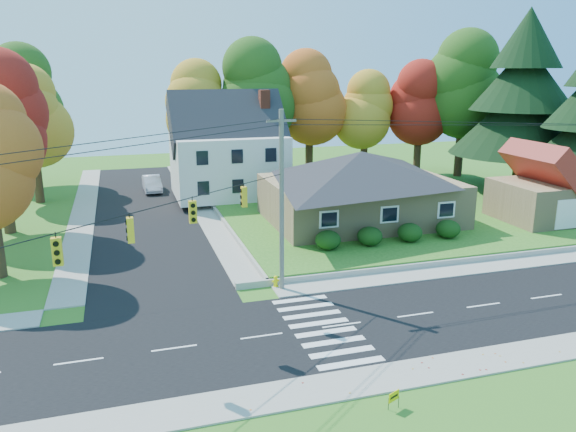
% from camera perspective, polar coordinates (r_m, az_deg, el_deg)
% --- Properties ---
extents(ground, '(120.00, 120.00, 0.00)m').
position_cam_1_polar(ground, '(27.78, 5.47, -10.99)').
color(ground, '#3D7923').
extents(road_main, '(90.00, 8.00, 0.02)m').
position_cam_1_polar(road_main, '(27.78, 5.47, -10.98)').
color(road_main, black).
rests_on(road_main, ground).
extents(road_cross, '(8.00, 44.00, 0.02)m').
position_cam_1_polar(road_cross, '(50.54, -14.45, 0.55)').
color(road_cross, black).
rests_on(road_cross, ground).
extents(sidewalk_north, '(90.00, 2.00, 0.08)m').
position_cam_1_polar(sidewalk_north, '(32.04, 2.07, -7.24)').
color(sidewalk_north, '#9C9A90').
rests_on(sidewalk_north, ground).
extents(sidewalk_south, '(90.00, 2.00, 0.08)m').
position_cam_1_polar(sidewalk_south, '(23.78, 10.21, -15.83)').
color(sidewalk_south, '#9C9A90').
rests_on(sidewalk_south, ground).
extents(lawn, '(30.00, 30.00, 0.50)m').
position_cam_1_polar(lawn, '(50.96, 10.10, 1.19)').
color(lawn, '#3D7923').
rests_on(lawn, ground).
extents(ranch_house, '(14.60, 10.60, 5.40)m').
position_cam_1_polar(ranch_house, '(43.78, 7.37, 3.11)').
color(ranch_house, tan).
rests_on(ranch_house, lawn).
extents(colonial_house, '(10.40, 8.40, 9.60)m').
position_cam_1_polar(colonial_house, '(52.52, -6.05, 6.56)').
color(colonial_house, silver).
rests_on(colonial_house, lawn).
extents(garage, '(7.30, 6.30, 4.60)m').
position_cam_1_polar(garage, '(48.16, 24.78, 2.41)').
color(garage, tan).
rests_on(garage, lawn).
extents(hedge_row, '(10.70, 1.70, 1.27)m').
position_cam_1_polar(hedge_row, '(38.67, 10.33, -1.84)').
color(hedge_row, '#163A10').
rests_on(hedge_row, lawn).
extents(traffic_infrastructure, '(38.10, 10.66, 10.00)m').
position_cam_1_polar(traffic_infrastructure, '(27.12, 4.37, -0.00)').
color(traffic_infrastructure, '#666059').
rests_on(traffic_infrastructure, ground).
extents(tree_lot_0, '(6.72, 6.72, 12.51)m').
position_cam_1_polar(tree_lot_0, '(57.70, -9.34, 10.90)').
color(tree_lot_0, '#3F2A19').
rests_on(tree_lot_0, lawn).
extents(tree_lot_1, '(7.84, 7.84, 14.60)m').
position_cam_1_polar(tree_lot_1, '(57.76, -3.21, 12.37)').
color(tree_lot_1, '#3F2A19').
rests_on(tree_lot_1, lawn).
extents(tree_lot_2, '(7.28, 7.28, 13.56)m').
position_cam_1_polar(tree_lot_2, '(60.45, 2.22, 11.87)').
color(tree_lot_2, '#3F2A19').
rests_on(tree_lot_2, lawn).
extents(tree_lot_3, '(6.16, 6.16, 11.47)m').
position_cam_1_polar(tree_lot_3, '(61.83, 7.87, 10.60)').
color(tree_lot_3, '#3F2A19').
rests_on(tree_lot_3, lawn).
extents(tree_lot_4, '(6.72, 6.72, 12.51)m').
position_cam_1_polar(tree_lot_4, '(63.65, 13.28, 11.06)').
color(tree_lot_4, '#3F2A19').
rests_on(tree_lot_4, lawn).
extents(tree_lot_5, '(8.40, 8.40, 15.64)m').
position_cam_1_polar(tree_lot_5, '(63.99, 17.48, 12.56)').
color(tree_lot_5, '#3F2A19').
rests_on(tree_lot_5, lawn).
extents(conifer_east_a, '(12.80, 12.80, 16.96)m').
position_cam_1_polar(conifer_east_a, '(58.19, 22.71, 11.08)').
color(conifer_east_a, '#3F2A19').
rests_on(conifer_east_a, lawn).
extents(tree_west_2, '(6.72, 6.72, 12.51)m').
position_cam_1_polar(tree_west_2, '(55.70, -24.68, 9.12)').
color(tree_west_2, '#3F2A19').
rests_on(tree_west_2, ground).
extents(tree_west_3, '(7.84, 7.84, 14.60)m').
position_cam_1_polar(tree_west_3, '(63.80, -25.72, 10.75)').
color(tree_west_3, '#3F2A19').
rests_on(tree_west_3, ground).
extents(white_car, '(1.78, 4.77, 1.56)m').
position_cam_1_polar(white_car, '(58.04, -13.64, 3.21)').
color(white_car, '#B3B5CA').
rests_on(white_car, road_cross).
extents(fire_hydrant, '(0.41, 0.32, 0.71)m').
position_cam_1_polar(fire_hydrant, '(31.96, -1.26, -6.70)').
color(fire_hydrant, yellow).
rests_on(fire_hydrant, ground).
extents(yard_sign, '(0.52, 0.26, 0.70)m').
position_cam_1_polar(yard_sign, '(21.76, 10.71, -17.59)').
color(yard_sign, black).
rests_on(yard_sign, ground).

